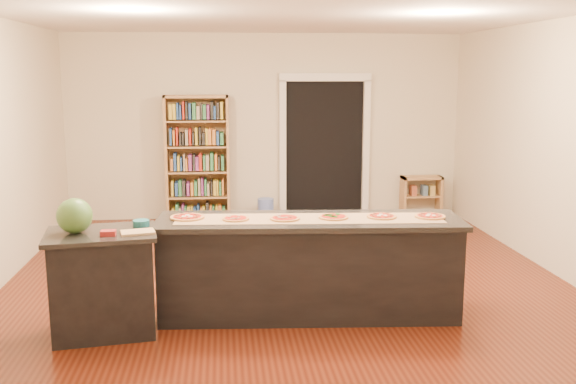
{
  "coord_description": "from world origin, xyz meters",
  "views": [
    {
      "loc": [
        -0.66,
        -6.3,
        2.22
      ],
      "look_at": [
        0.0,
        0.2,
        1.0
      ],
      "focal_mm": 40.0,
      "sensor_mm": 36.0,
      "label": 1
    }
  ],
  "objects": [
    {
      "name": "room",
      "position": [
        0.0,
        0.0,
        1.4
      ],
      "size": [
        6.0,
        7.0,
        2.8
      ],
      "color": "beige",
      "rests_on": "ground"
    },
    {
      "name": "doorway",
      "position": [
        0.9,
        3.46,
        1.2
      ],
      "size": [
        1.4,
        0.09,
        2.21
      ],
      "color": "black",
      "rests_on": "room"
    },
    {
      "name": "kitchen_island",
      "position": [
        0.1,
        -0.67,
        0.46
      ],
      "size": [
        2.77,
        0.75,
        0.91
      ],
      "rotation": [
        0.0,
        0.0,
        -0.07
      ],
      "color": "black",
      "rests_on": "ground"
    },
    {
      "name": "side_counter",
      "position": [
        -1.7,
        -0.92,
        0.45
      ],
      "size": [
        0.91,
        0.66,
        0.9
      ],
      "rotation": [
        0.0,
        0.0,
        0.14
      ],
      "color": "black",
      "rests_on": "ground"
    },
    {
      "name": "bookshelf",
      "position": [
        -1.04,
        3.28,
        0.95
      ],
      "size": [
        0.95,
        0.34,
        1.89
      ],
      "primitive_type": "cube",
      "color": "tan",
      "rests_on": "ground"
    },
    {
      "name": "low_shelf",
      "position": [
        2.42,
        3.32,
        0.31
      ],
      "size": [
        0.62,
        0.27,
        0.62
      ],
      "primitive_type": "cube",
      "color": "tan",
      "rests_on": "ground"
    },
    {
      "name": "waste_bin",
      "position": [
        -0.04,
        3.15,
        0.18
      ],
      "size": [
        0.24,
        0.24,
        0.35
      ],
      "primitive_type": "cylinder",
      "color": "#5F7BD3",
      "rests_on": "ground"
    },
    {
      "name": "kraft_paper",
      "position": [
        0.1,
        -0.68,
        0.92
      ],
      "size": [
        2.43,
        0.61,
        0.0
      ],
      "primitive_type": "cube",
      "rotation": [
        0.0,
        0.0,
        -0.07
      ],
      "color": "#9F8052",
      "rests_on": "kitchen_island"
    },
    {
      "name": "watermelon",
      "position": [
        -1.91,
        -0.93,
        1.04
      ],
      "size": [
        0.3,
        0.3,
        0.3
      ],
      "primitive_type": "sphere",
      "color": "#144214",
      "rests_on": "side_counter"
    },
    {
      "name": "cutting_board",
      "position": [
        -1.39,
        -0.99,
        0.91
      ],
      "size": [
        0.31,
        0.24,
        0.02
      ],
      "primitive_type": "cube",
      "rotation": [
        0.0,
        0.0,
        0.23
      ],
      "color": "tan",
      "rests_on": "side_counter"
    },
    {
      "name": "package_red",
      "position": [
        -1.62,
        -1.05,
        0.92
      ],
      "size": [
        0.12,
        0.09,
        0.04
      ],
      "primitive_type": "cube",
      "rotation": [
        0.0,
        0.0,
        0.01
      ],
      "color": "maroon",
      "rests_on": "side_counter"
    },
    {
      "name": "package_teal",
      "position": [
        -1.39,
        -0.74,
        0.92
      ],
      "size": [
        0.14,
        0.14,
        0.05
      ],
      "primitive_type": "cylinder",
      "color": "#195966",
      "rests_on": "side_counter"
    },
    {
      "name": "pizza_a",
      "position": [
        -1.0,
        -0.56,
        0.93
      ],
      "size": [
        0.3,
        0.3,
        0.02
      ],
      "color": "#BA8647",
      "rests_on": "kitchen_island"
    },
    {
      "name": "pizza_b",
      "position": [
        -0.56,
        -0.66,
        0.93
      ],
      "size": [
        0.26,
        0.26,
        0.02
      ],
      "color": "#BA8647",
      "rests_on": "kitchen_island"
    },
    {
      "name": "pizza_c",
      "position": [
        -0.12,
        -0.69,
        0.93
      ],
      "size": [
        0.26,
        0.26,
        0.02
      ],
      "color": "#BA8647",
      "rests_on": "kitchen_island"
    },
    {
      "name": "pizza_d",
      "position": [
        0.32,
        -0.69,
        0.93
      ],
      "size": [
        0.29,
        0.29,
        0.02
      ],
      "color": "#BA8647",
      "rests_on": "kitchen_island"
    },
    {
      "name": "pizza_e",
      "position": [
        0.77,
        -0.7,
        0.93
      ],
      "size": [
        0.27,
        0.27,
        0.02
      ],
      "color": "#BA8647",
      "rests_on": "kitchen_island"
    },
    {
      "name": "pizza_f",
      "position": [
        1.21,
        -0.74,
        0.93
      ],
      "size": [
        0.26,
        0.26,
        0.02
      ],
      "color": "#BA8647",
      "rests_on": "kitchen_island"
    }
  ]
}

